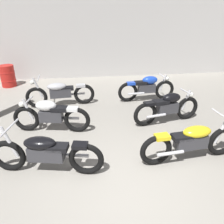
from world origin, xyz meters
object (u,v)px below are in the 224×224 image
(motorcycle_left_row_2, at_px, (60,92))
(motorcycle_left_row_0, at_px, (46,152))
(motorcycle_left_row_1, at_px, (51,115))
(motorcycle_right_row_0, at_px, (192,141))
(motorcycle_right_row_1, at_px, (168,107))
(oil_drum, at_px, (8,76))
(motorcycle_right_row_2, at_px, (147,87))

(motorcycle_left_row_2, bearing_deg, motorcycle_left_row_0, -90.17)
(motorcycle_left_row_1, height_order, motorcycle_right_row_0, motorcycle_right_row_0)
(motorcycle_right_row_0, xyz_separation_m, motorcycle_right_row_1, (0.11, 1.68, 0.01))
(oil_drum, bearing_deg, motorcycle_right_row_1, -36.40)
(motorcycle_left_row_1, relative_size, motorcycle_left_row_2, 0.90)
(motorcycle_left_row_2, distance_m, motorcycle_right_row_2, 2.87)
(motorcycle_left_row_1, xyz_separation_m, motorcycle_right_row_2, (2.97, 1.75, 0.00))
(motorcycle_left_row_0, relative_size, motorcycle_left_row_2, 0.99)
(motorcycle_left_row_1, height_order, motorcycle_right_row_1, same)
(motorcycle_right_row_1, bearing_deg, motorcycle_right_row_0, -93.80)
(motorcycle_left_row_2, relative_size, motorcycle_right_row_2, 1.10)
(motorcycle_left_row_0, bearing_deg, motorcycle_right_row_0, 0.41)
(motorcycle_left_row_0, height_order, motorcycle_right_row_0, same)
(motorcycle_left_row_2, height_order, motorcycle_right_row_0, same)
(motorcycle_left_row_0, relative_size, motorcycle_right_row_2, 1.09)
(motorcycle_right_row_2, relative_size, oil_drum, 2.32)
(motorcycle_left_row_2, distance_m, motorcycle_right_row_0, 4.34)
(motorcycle_left_row_1, height_order, motorcycle_right_row_2, same)
(motorcycle_right_row_1, xyz_separation_m, motorcycle_right_row_2, (-0.12, 1.66, 0.00))
(motorcycle_left_row_2, height_order, motorcycle_right_row_2, motorcycle_left_row_2)
(motorcycle_left_row_0, distance_m, motorcycle_left_row_1, 1.61)
(motorcycle_right_row_1, bearing_deg, motorcycle_left_row_1, -178.27)
(motorcycle_left_row_1, xyz_separation_m, motorcycle_left_row_2, (0.10, 1.66, -0.01))
(motorcycle_left_row_0, bearing_deg, motorcycle_right_row_2, 49.36)
(motorcycle_right_row_1, bearing_deg, motorcycle_left_row_0, -150.46)
(motorcycle_left_row_2, distance_m, motorcycle_right_row_1, 3.38)
(motorcycle_left_row_1, height_order, motorcycle_left_row_2, motorcycle_left_row_2)
(motorcycle_right_row_0, bearing_deg, motorcycle_right_row_1, 86.20)
(motorcycle_right_row_0, bearing_deg, motorcycle_right_row_2, 90.10)
(oil_drum, bearing_deg, motorcycle_left_row_0, -68.11)
(motorcycle_left_row_0, xyz_separation_m, oil_drum, (-2.23, 5.56, -0.03))
(motorcycle_left_row_1, bearing_deg, motorcycle_left_row_2, 86.57)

